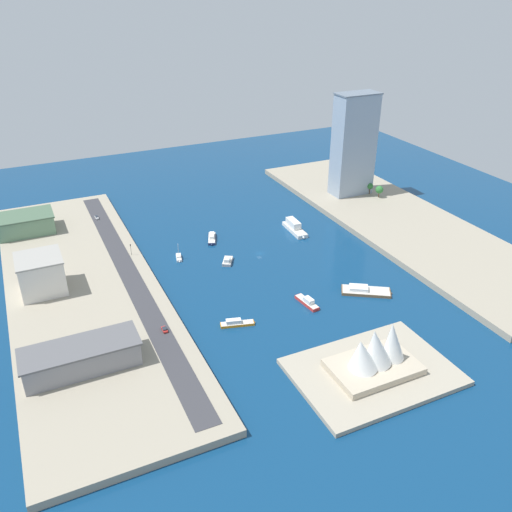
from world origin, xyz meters
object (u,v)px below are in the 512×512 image
object	(u,v)px
warehouse_low_gray	(81,357)
ferry_white_commuter	(294,227)
water_taxi_orange	(236,323)
terminal_long_green	(26,223)
sailboat_small_white	(179,257)
van_white	(97,217)
pickup_red	(164,329)
tugboat_red	(307,302)
opera_landmark	(375,354)
barge_flat_brown	(364,291)
traffic_light_waterfront	(131,248)
yacht_sleek_gray	(228,261)
hotel_broad_white	(41,274)
patrol_launch_navy	(212,238)
tower_tall_glass	(354,145)

from	to	relation	value
warehouse_low_gray	ferry_white_commuter	bearing A→B (deg)	-149.62
water_taxi_orange	terminal_long_green	bearing A→B (deg)	-60.43
sailboat_small_white	van_white	xyz separation A→B (m)	(32.03, -66.64, 3.39)
terminal_long_green	pickup_red	world-z (taller)	terminal_long_green
tugboat_red	terminal_long_green	size ratio (longest dim) A/B	0.51
water_taxi_orange	opera_landmark	bearing A→B (deg)	123.87
barge_flat_brown	opera_landmark	size ratio (longest dim) A/B	0.72
ferry_white_commuter	terminal_long_green	world-z (taller)	terminal_long_green
traffic_light_waterfront	pickup_red	bearing A→B (deg)	87.16
sailboat_small_white	opera_landmark	xyz separation A→B (m)	(-39.56, 124.41, 8.96)
pickup_red	traffic_light_waterfront	distance (m)	76.01
ferry_white_commuter	van_white	size ratio (longest dim) A/B	5.07
opera_landmark	ferry_white_commuter	bearing A→B (deg)	-105.42
pickup_red	ferry_white_commuter	bearing A→B (deg)	-145.17
sailboat_small_white	van_white	size ratio (longest dim) A/B	1.96
yacht_sleek_gray	hotel_broad_white	size ratio (longest dim) A/B	0.51
yacht_sleek_gray	water_taxi_orange	bearing A→B (deg)	71.45
water_taxi_orange	sailboat_small_white	bearing A→B (deg)	-86.83
water_taxi_orange	van_white	distance (m)	142.66
pickup_red	terminal_long_green	bearing A→B (deg)	-70.87
ferry_white_commuter	patrol_launch_navy	world-z (taller)	ferry_white_commuter
barge_flat_brown	van_white	xyz separation A→B (m)	(104.24, -139.35, 3.20)
barge_flat_brown	yacht_sleek_gray	world-z (taller)	yacht_sleek_gray
sailboat_small_white	patrol_launch_navy	xyz separation A→B (m)	(-25.06, -14.52, 0.27)
pickup_red	patrol_launch_navy	bearing A→B (deg)	-122.96
sailboat_small_white	pickup_red	bearing A→B (deg)	67.52
yacht_sleek_gray	warehouse_low_gray	distance (m)	105.50
patrol_launch_navy	sailboat_small_white	bearing A→B (deg)	30.09
sailboat_small_white	tugboat_red	bearing A→B (deg)	120.63
opera_landmark	yacht_sleek_gray	bearing A→B (deg)	-81.15
sailboat_small_white	water_taxi_orange	world-z (taller)	sailboat_small_white
opera_landmark	barge_flat_brown	bearing A→B (deg)	-122.28
ferry_white_commuter	barge_flat_brown	bearing A→B (deg)	87.79
tower_tall_glass	terminal_long_green	bearing A→B (deg)	-7.42
barge_flat_brown	warehouse_low_gray	size ratio (longest dim) A/B	0.55
terminal_long_green	opera_landmark	bearing A→B (deg)	120.81
warehouse_low_gray	water_taxi_orange	bearing A→B (deg)	-175.73
terminal_long_green	opera_landmark	xyz separation A→B (m)	(-112.63, 188.84, 0.93)
sailboat_small_white	water_taxi_orange	xyz separation A→B (m)	(-3.95, 71.37, 0.18)
ferry_white_commuter	hotel_broad_white	bearing A→B (deg)	5.54
barge_flat_brown	tower_tall_glass	bearing A→B (deg)	-120.50
ferry_white_commuter	warehouse_low_gray	xyz separation A→B (m)	(138.54, 81.22, 6.15)
hotel_broad_white	van_white	xyz separation A→B (m)	(-38.82, -75.98, -8.14)
pickup_red	opera_landmark	bearing A→B (deg)	139.32
warehouse_low_gray	hotel_broad_white	size ratio (longest dim) A/B	2.07
yacht_sleek_gray	sailboat_small_white	bearing A→B (deg)	-34.74
sailboat_small_white	ferry_white_commuter	bearing A→B (deg)	-176.33
water_taxi_orange	van_white	xyz separation A→B (m)	(35.98, -138.01, 3.21)
water_taxi_orange	patrol_launch_navy	distance (m)	88.44
warehouse_low_gray	sailboat_small_white	bearing A→B (deg)	-129.67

